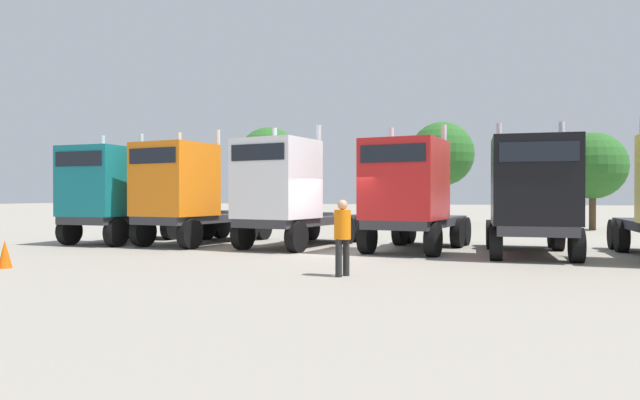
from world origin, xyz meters
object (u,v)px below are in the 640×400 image
Objects in this scene: semi_truck_red at (410,194)px; semi_truck_white at (286,193)px; semi_truck_orange at (186,193)px; traffic_cone_mid at (5,254)px; semi_truck_black at (532,196)px; visitor_in_hivis at (342,232)px; semi_truck_teal at (111,194)px.

semi_truck_white is at bearing -82.16° from semi_truck_red.
semi_truck_orange is 1.05× the size of semi_truck_red.
semi_truck_orange is at bearing 82.24° from traffic_cone_mid.
semi_truck_black is at bearing 96.57° from semi_truck_white.
semi_truck_white reaches higher than traffic_cone_mid.
visitor_in_hivis reaches higher than traffic_cone_mid.
semi_truck_teal is 8.07× the size of traffic_cone_mid.
traffic_cone_mid is (-13.42, -6.87, -1.54)m from semi_truck_black.
semi_truck_white is 7.39m from visitor_in_hivis.
visitor_in_hivis is 2.46× the size of traffic_cone_mid.
semi_truck_red reaches higher than semi_truck_black.
visitor_in_hivis is at bearing -40.94° from semi_truck_black.
semi_truck_white reaches higher than semi_truck_black.
semi_truck_teal is 7.77m from traffic_cone_mid.
semi_truck_teal is 11.84m from semi_truck_red.
semi_truck_white is 8.90× the size of traffic_cone_mid.
semi_truck_teal is 0.97× the size of semi_truck_red.
semi_truck_black is 3.37× the size of visitor_in_hivis.
semi_truck_red is (4.47, -0.05, -0.04)m from semi_truck_white.
semi_truck_teal is 0.91× the size of semi_truck_white.
semi_truck_black is at bearing 90.61° from semi_truck_red.
semi_truck_red is at bearing 37.73° from traffic_cone_mid.
semi_truck_teal is 3.27× the size of visitor_in_hivis.
visitor_in_hivis is at bearing 63.59° from semi_truck_teal.
semi_truck_orange is 12.42m from semi_truck_black.
semi_truck_white is 1.07× the size of semi_truck_black.
semi_truck_orange is at bearing 95.16° from semi_truck_teal.
semi_truck_black is (3.85, -0.53, -0.07)m from semi_truck_red.
semi_truck_teal is at bearing -77.90° from semi_truck_white.
traffic_cone_mid is (2.27, -7.26, -1.60)m from semi_truck_teal.
semi_truck_orange reaches higher than traffic_cone_mid.
traffic_cone_mid is at bearing -23.78° from semi_truck_white.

